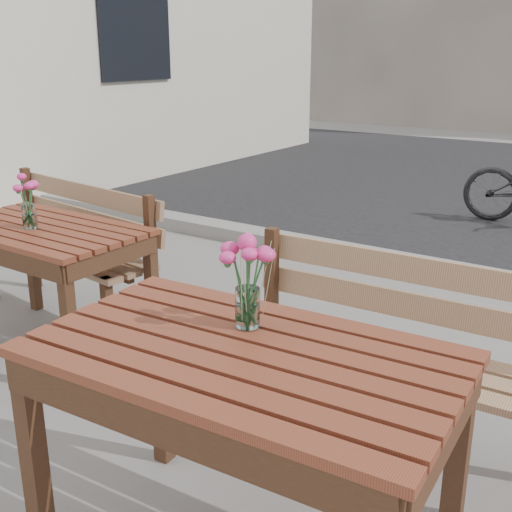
{
  "coord_description": "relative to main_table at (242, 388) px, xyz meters",
  "views": [
    {
      "loc": [
        0.93,
        -1.64,
        1.68
      ],
      "look_at": [
        -0.16,
        0.0,
        1.04
      ],
      "focal_mm": 45.0,
      "sensor_mm": 36.0,
      "label": 1
    }
  ],
  "objects": [
    {
      "name": "main_bench",
      "position": [
        0.14,
        0.94,
        -0.13
      ],
      "size": [
        1.46,
        0.48,
        0.9
      ],
      "rotation": [
        0.0,
        0.0,
        0.03
      ],
      "color": "#876246",
      "rests_on": "ground"
    },
    {
      "name": "second_table",
      "position": [
        -1.92,
        0.77,
        -0.07
      ],
      "size": [
        1.19,
        0.71,
        0.73
      ],
      "rotation": [
        0.0,
        0.0,
        -0.01
      ],
      "color": "#602D19",
      "rests_on": "ground"
    },
    {
      "name": "main_table",
      "position": [
        0.0,
        0.0,
        0.0
      ],
      "size": [
        1.35,
        0.83,
        0.81
      ],
      "rotation": [
        0.0,
        0.0,
        0.05
      ],
      "color": "#602D19",
      "rests_on": "ground"
    },
    {
      "name": "second_vase",
      "position": [
        -1.94,
        0.72,
        0.2
      ],
      "size": [
        0.11,
        0.11,
        0.26
      ],
      "color": "white",
      "rests_on": "second_table"
    },
    {
      "name": "second_bench",
      "position": [
        -2.15,
        1.19,
        -0.13
      ],
      "size": [
        1.5,
        0.61,
        0.91
      ],
      "rotation": [
        0.0,
        0.0,
        -0.12
      ],
      "color": "#876246",
      "rests_on": "ground"
    },
    {
      "name": "main_vase",
      "position": [
        -0.08,
        0.15,
        0.33
      ],
      "size": [
        0.17,
        0.17,
        0.32
      ],
      "color": "white",
      "rests_on": "main_table"
    }
  ]
}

